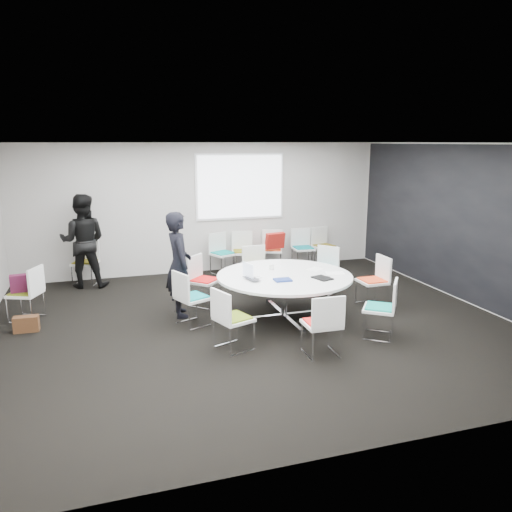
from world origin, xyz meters
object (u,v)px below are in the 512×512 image
object	(u,v)px
chair_ring_f	(233,331)
chair_ring_c	(257,279)
chair_spare_left	(27,304)
chair_ring_h	(380,319)
cup	(272,267)
maroon_bag	(24,283)
chair_ring_e	(192,308)
person_back	(83,241)
chair_ring_b	(323,279)
chair_person_back	(86,271)
chair_back_a	(223,261)
chair_back_e	(324,254)
brown_bag	(26,324)
chair_ring_g	(322,336)
person_main	(179,264)
laptop	(255,279)
chair_ring_a	(372,291)
chair_back_d	(303,256)
chair_back_c	(272,257)
conference_table	(284,287)
chair_ring_d	(204,290)
chair_back_b	(243,259)

from	to	relation	value
chair_ring_f	chair_ring_c	bearing A→B (deg)	135.29
chair_spare_left	chair_ring_h	bearing A→B (deg)	-92.20
cup	maroon_bag	distance (m)	3.99
chair_ring_e	person_back	xyz separation A→B (m)	(-1.63, 2.77, 0.64)
chair_ring_h	chair_ring_c	bearing A→B (deg)	57.88
chair_ring_b	chair_person_back	bearing A→B (deg)	27.84
chair_back_a	person_back	size ratio (longest dim) A/B	0.48
chair_back_e	chair_ring_c	bearing A→B (deg)	24.62
brown_bag	chair_person_back	bearing A→B (deg)	71.34
chair_ring_f	chair_ring_g	world-z (taller)	same
person_main	laptop	xyz separation A→B (m)	(1.05, -0.78, -0.12)
chair_ring_a	maroon_bag	size ratio (longest dim) A/B	2.20
chair_ring_f	chair_ring_b	bearing A→B (deg)	111.46
chair_back_d	person_back	world-z (taller)	person_back
chair_back_c	brown_bag	world-z (taller)	chair_back_c
conference_table	chair_ring_f	size ratio (longest dim) A/B	2.47
conference_table	chair_back_e	world-z (taller)	chair_back_e
chair_ring_a	cup	size ratio (longest dim) A/B	9.78
chair_person_back	conference_table	bearing A→B (deg)	156.96
chair_ring_d	person_back	distance (m)	2.82
chair_ring_c	person_back	size ratio (longest dim) A/B	0.48
conference_table	chair_back_a	world-z (taller)	chair_back_a
chair_ring_e	person_main	world-z (taller)	person_main
chair_ring_b	chair_back_a	distance (m)	2.45
chair_back_b	maroon_bag	world-z (taller)	chair_back_b
chair_ring_h	brown_bag	xyz separation A→B (m)	(-4.99, 1.80, -0.16)
chair_back_b	brown_bag	size ratio (longest dim) A/B	2.44
chair_ring_c	laptop	world-z (taller)	chair_ring_c
chair_ring_f	person_back	xyz separation A→B (m)	(-2.00, 3.87, 0.64)
chair_ring_b	chair_back_e	xyz separation A→B (m)	(0.94, 2.00, 0.00)
chair_spare_left	cup	xyz separation A→B (m)	(3.89, -0.78, 0.50)
chair_back_b	chair_back_c	bearing A→B (deg)	-167.69
chair_back_a	laptop	distance (m)	3.20
chair_spare_left	person_main	world-z (taller)	person_main
chair_ring_f	chair_back_e	xyz separation A→B (m)	(3.25, 4.05, 0.00)
chair_back_b	conference_table	bearing A→B (deg)	99.14
conference_table	laptop	size ratio (longest dim) A/B	6.36
chair_ring_a	chair_ring_h	xyz separation A→B (m)	(-0.65, -1.32, 0.00)
chair_ring_e	chair_ring_f	world-z (taller)	same
chair_ring_a	chair_ring_b	world-z (taller)	same
chair_back_b	chair_back_e	distance (m)	1.96
chair_ring_f	cup	world-z (taller)	chair_ring_f
chair_ring_d	chair_ring_h	size ratio (longest dim) A/B	1.00
cup	chair_person_back	bearing A→B (deg)	138.36
chair_ring_a	chair_spare_left	size ratio (longest dim) A/B	1.00
laptop	conference_table	bearing A→B (deg)	-91.21
chair_ring_e	laptop	size ratio (longest dim) A/B	2.58
person_back	brown_bag	xyz separation A→B (m)	(-0.82, -2.29, -0.80)
chair_back_c	brown_bag	size ratio (longest dim) A/B	2.44
chair_ring_g	cup	distance (m)	1.96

